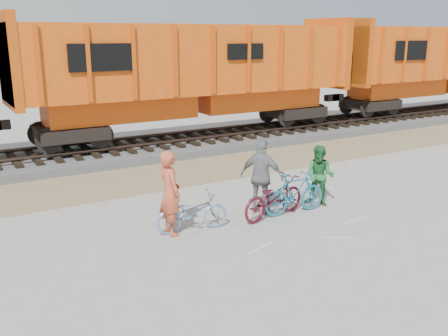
{
  "coord_description": "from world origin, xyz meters",
  "views": [
    {
      "loc": [
        -6.72,
        -8.98,
        4.47
      ],
      "look_at": [
        -0.56,
        1.5,
        1.21
      ],
      "focal_mm": 40.0,
      "sensor_mm": 36.0,
      "label": 1
    }
  ],
  "objects_px": {
    "bicycle_blue": "(192,212)",
    "person_woman": "(262,177)",
    "person_man": "(320,176)",
    "hopper_car_right": "(439,62)",
    "bicycle_teal": "(295,193)",
    "hopper_car_center": "(194,72)",
    "bicycle_maroon": "(274,197)",
    "person_solo": "(170,193)"
  },
  "relations": [
    {
      "from": "hopper_car_right",
      "to": "person_woman",
      "type": "distance_m",
      "value": 19.08
    },
    {
      "from": "hopper_car_center",
      "to": "hopper_car_right",
      "type": "xyz_separation_m",
      "value": [
        15.0,
        0.0,
        0.0
      ]
    },
    {
      "from": "person_woman",
      "to": "bicycle_teal",
      "type": "bearing_deg",
      "value": -158.46
    },
    {
      "from": "bicycle_teal",
      "to": "person_solo",
      "type": "bearing_deg",
      "value": 85.95
    },
    {
      "from": "person_solo",
      "to": "person_woman",
      "type": "bearing_deg",
      "value": -88.9
    },
    {
      "from": "hopper_car_right",
      "to": "bicycle_maroon",
      "type": "xyz_separation_m",
      "value": [
        -17.11,
        -8.38,
        -2.48
      ]
    },
    {
      "from": "bicycle_maroon",
      "to": "person_solo",
      "type": "bearing_deg",
      "value": 72.63
    },
    {
      "from": "person_man",
      "to": "person_solo",
      "type": "bearing_deg",
      "value": -127.18
    },
    {
      "from": "hopper_car_right",
      "to": "person_solo",
      "type": "relative_size",
      "value": 7.09
    },
    {
      "from": "person_man",
      "to": "person_woman",
      "type": "relative_size",
      "value": 0.84
    },
    {
      "from": "hopper_car_center",
      "to": "person_solo",
      "type": "xyz_separation_m",
      "value": [
        -4.79,
        -8.06,
        -2.02
      ]
    },
    {
      "from": "person_solo",
      "to": "hopper_car_center",
      "type": "bearing_deg",
      "value": -31.31
    },
    {
      "from": "hopper_car_right",
      "to": "bicycle_teal",
      "type": "height_order",
      "value": "hopper_car_right"
    },
    {
      "from": "person_woman",
      "to": "hopper_car_center",
      "type": "bearing_deg",
      "value": -51.9
    },
    {
      "from": "bicycle_blue",
      "to": "bicycle_maroon",
      "type": "bearing_deg",
      "value": -88.19
    },
    {
      "from": "hopper_car_right",
      "to": "bicycle_blue",
      "type": "relative_size",
      "value": 8.05
    },
    {
      "from": "hopper_car_center",
      "to": "bicycle_blue",
      "type": "xyz_separation_m",
      "value": [
        -4.29,
        -8.16,
        -2.55
      ]
    },
    {
      "from": "bicycle_maroon",
      "to": "person_solo",
      "type": "relative_size",
      "value": 1.01
    },
    {
      "from": "bicycle_blue",
      "to": "bicycle_teal",
      "type": "distance_m",
      "value": 2.81
    },
    {
      "from": "person_man",
      "to": "hopper_car_right",
      "type": "bearing_deg",
      "value": 83.13
    },
    {
      "from": "bicycle_maroon",
      "to": "bicycle_teal",
      "type": "bearing_deg",
      "value": -105.05
    },
    {
      "from": "hopper_car_right",
      "to": "person_man",
      "type": "bearing_deg",
      "value": -152.01
    },
    {
      "from": "bicycle_blue",
      "to": "person_woman",
      "type": "bearing_deg",
      "value": -77.49
    },
    {
      "from": "bicycle_teal",
      "to": "bicycle_maroon",
      "type": "distance_m",
      "value": 0.62
    },
    {
      "from": "bicycle_teal",
      "to": "person_woman",
      "type": "relative_size",
      "value": 0.92
    },
    {
      "from": "person_man",
      "to": "bicycle_blue",
      "type": "bearing_deg",
      "value": -125.98
    },
    {
      "from": "hopper_car_center",
      "to": "bicycle_teal",
      "type": "xyz_separation_m",
      "value": [
        -1.49,
        -8.43,
        -2.46
      ]
    },
    {
      "from": "bicycle_teal",
      "to": "hopper_car_center",
      "type": "bearing_deg",
      "value": -7.63
    },
    {
      "from": "bicycle_teal",
      "to": "person_solo",
      "type": "relative_size",
      "value": 0.91
    },
    {
      "from": "hopper_car_right",
      "to": "person_woman",
      "type": "height_order",
      "value": "hopper_car_right"
    },
    {
      "from": "bicycle_teal",
      "to": "person_woman",
      "type": "distance_m",
      "value": 0.95
    },
    {
      "from": "hopper_car_right",
      "to": "person_woman",
      "type": "xyz_separation_m",
      "value": [
        -17.21,
        -7.98,
        -2.03
      ]
    },
    {
      "from": "person_solo",
      "to": "person_woman",
      "type": "distance_m",
      "value": 2.58
    },
    {
      "from": "bicycle_blue",
      "to": "person_man",
      "type": "distance_m",
      "value": 3.82
    },
    {
      "from": "person_solo",
      "to": "person_man",
      "type": "distance_m",
      "value": 4.31
    },
    {
      "from": "person_solo",
      "to": "person_woman",
      "type": "height_order",
      "value": "person_solo"
    },
    {
      "from": "hopper_car_center",
      "to": "bicycle_maroon",
      "type": "height_order",
      "value": "hopper_car_center"
    },
    {
      "from": "bicycle_blue",
      "to": "person_woman",
      "type": "relative_size",
      "value": 0.89
    },
    {
      "from": "bicycle_maroon",
      "to": "hopper_car_right",
      "type": "bearing_deg",
      "value": -74.37
    },
    {
      "from": "bicycle_blue",
      "to": "bicycle_maroon",
      "type": "height_order",
      "value": "bicycle_maroon"
    },
    {
      "from": "hopper_car_center",
      "to": "bicycle_blue",
      "type": "height_order",
      "value": "hopper_car_center"
    },
    {
      "from": "bicycle_teal",
      "to": "person_man",
      "type": "height_order",
      "value": "person_man"
    }
  ]
}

